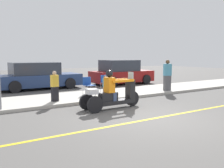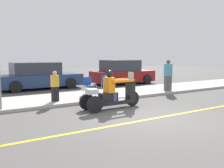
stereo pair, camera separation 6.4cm
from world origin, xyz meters
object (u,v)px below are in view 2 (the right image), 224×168
Objects in this scene: motorcycle_trike at (112,95)px; folding_chair_set_back at (106,81)px; spectator_near_curb at (55,87)px; parked_car_lot_center at (38,76)px; folding_chair_curbside at (89,84)px; spectator_end_of_line at (168,76)px; spectator_mid_group at (106,87)px; parked_car_lot_far at (122,73)px.

motorcycle_trike is 2.91× the size of folding_chair_set_back.
spectator_near_curb is 0.25× the size of parked_car_lot_center.
folding_chair_curbside is at bearing 80.37° from motorcycle_trike.
motorcycle_trike is 2.91× the size of folding_chair_curbside.
parked_car_lot_center is at bearing 135.82° from spectator_end_of_line.
spectator_mid_group reaches higher than folding_chair_set_back.
parked_car_lot_far is at bearing 44.43° from folding_chair_set_back.
motorcycle_trike reaches higher than spectator_near_curb.
spectator_mid_group is at bearing -122.16° from folding_chair_set_back.
motorcycle_trike is 3.76m from folding_chair_set_back.
parked_car_lot_center is 5.56m from parked_car_lot_far.
folding_chair_set_back is at bearing -55.74° from parked_car_lot_center.
spectator_end_of_line is at bearing -93.21° from parked_car_lot_far.
motorcycle_trike is at bearing -159.00° from spectator_end_of_line.
parked_car_lot_far is at bearing 34.82° from spectator_near_curb.
parked_car_lot_center reaches higher than spectator_mid_group.
folding_chair_set_back is at bearing 22.90° from spectator_near_curb.
parked_car_lot_center is 1.12× the size of parked_car_lot_far.
spectator_mid_group is 1.09m from folding_chair_curbside.
spectator_mid_group reaches higher than folding_chair_curbside.
parked_car_lot_center is (-2.44, 3.58, 0.10)m from folding_chair_set_back.
motorcycle_trike is 0.56× the size of parked_car_lot_far.
motorcycle_trike is 2.51× the size of spectator_mid_group.
spectator_near_curb is (-2.22, 0.24, 0.13)m from spectator_mid_group.
folding_chair_set_back is at bearing 61.90° from motorcycle_trike.
parked_car_lot_center reaches higher than folding_chair_set_back.
spectator_end_of_line is 1.95× the size of folding_chair_curbside.
folding_chair_curbside is 0.19× the size of parked_car_lot_far.
parked_car_lot_far is (0.26, 4.58, -0.13)m from spectator_end_of_line.
spectator_end_of_line is 1.95× the size of folding_chair_set_back.
folding_chair_set_back is at bearing -135.57° from parked_car_lot_far.
spectator_near_curb is 0.29× the size of parked_car_lot_far.
motorcycle_trike is at bearing -127.46° from parked_car_lot_far.
spectator_end_of_line is 1.32× the size of spectator_near_curb.
parked_car_lot_far is at bearing 52.54° from motorcycle_trike.
folding_chair_curbside is at bearing -140.81° from parked_car_lot_far.
parked_car_lot_center is at bearing 105.42° from folding_chair_curbside.
folding_chair_curbside and folding_chair_set_back have the same top height.
spectator_near_curb is at bearing -157.09° from folding_chair_curbside.
spectator_mid_group is 3.86m from spectator_end_of_line.
spectator_near_curb is at bearing 126.69° from motorcycle_trike.
folding_chair_set_back is (3.23, 1.36, -0.08)m from spectator_near_curb.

